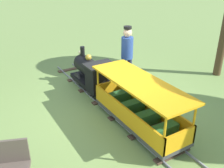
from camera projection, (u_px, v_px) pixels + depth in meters
ground_plane at (116, 109)px, 5.78m from camera, size 60.00×60.00×0.00m
track at (115, 107)px, 5.83m from camera, size 0.74×6.05×0.04m
locomotive at (93, 73)px, 6.42m from camera, size 0.70×1.45×0.98m
passenger_car at (139, 109)px, 4.96m from camera, size 0.80×2.35×0.97m
conductor_person at (127, 52)px, 6.42m from camera, size 0.30×0.30×1.62m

